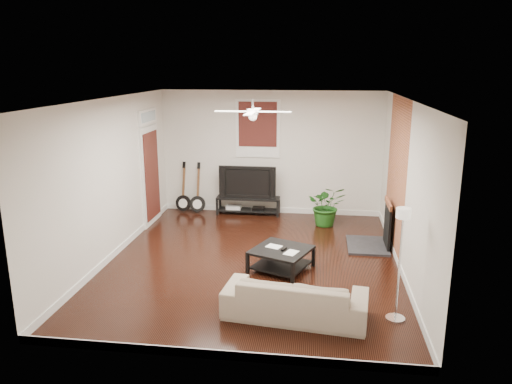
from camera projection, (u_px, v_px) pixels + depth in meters
room at (253, 184)px, 8.26m from camera, size 5.01×6.01×2.81m
brick_accent at (396, 175)px, 8.90m from camera, size 0.02×2.20×2.80m
fireplace at (377, 224)px, 9.17m from camera, size 0.80×1.10×0.92m
window_back at (258, 129)px, 11.01m from camera, size 1.00×0.06×1.30m
door_left at (151, 166)px, 10.43m from camera, size 0.08×1.00×2.50m
tv_stand at (248, 206)px, 11.29m from camera, size 1.44×0.38×0.40m
tv at (248, 181)px, 11.16m from camera, size 1.29×0.17×0.74m
coffee_table at (281, 259)px, 8.21m from camera, size 1.14×1.14×0.37m
sofa at (295, 298)px, 6.64m from camera, size 2.00×0.97×0.56m
floor_lamp at (399, 265)px, 6.44m from camera, size 0.29×0.29×1.57m
potted_plant at (327, 205)px, 10.43m from camera, size 0.86×0.76×0.89m
guitar_left at (183, 187)px, 11.35m from camera, size 0.40×0.31×1.18m
guitar_right at (197, 188)px, 11.28m from camera, size 0.38×0.27×1.18m
ceiling_fan at (253, 112)px, 7.96m from camera, size 1.24×1.24×0.32m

